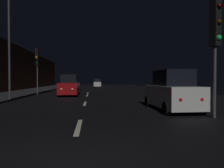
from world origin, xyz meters
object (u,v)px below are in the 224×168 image
object	(u,v)px
traffic_light_far_left	(37,61)
streetlamp_overhead	(15,28)
car_distant_taillights	(97,83)
car_parked_right_near	(172,92)
car_approaching_headlights	(69,86)
traffic_light_near_right	(216,32)

from	to	relation	value
traffic_light_far_left	streetlamp_overhead	world-z (taller)	streetlamp_overhead
traffic_light_far_left	streetlamp_overhead	distance (m)	6.85
traffic_light_far_left	car_distant_taillights	world-z (taller)	traffic_light_far_left
car_parked_right_near	traffic_light_far_left	bearing A→B (deg)	39.81
traffic_light_far_left	car_approaching_headlights	distance (m)	4.85
streetlamp_overhead	car_approaching_headlights	xyz separation A→B (m)	(3.41, 4.74, -4.46)
car_parked_right_near	car_approaching_headlights	bearing A→B (deg)	32.13
traffic_light_far_left	streetlamp_overhead	xyz separation A→B (m)	(0.22, -6.60, 1.82)
traffic_light_far_left	car_parked_right_near	world-z (taller)	traffic_light_far_left
traffic_light_far_left	traffic_light_near_right	world-z (taller)	traffic_light_far_left
traffic_light_far_left	car_distant_taillights	size ratio (longest dim) A/B	1.33
car_approaching_headlights	car_distant_taillights	bearing A→B (deg)	171.51
traffic_light_far_left	traffic_light_near_right	size ratio (longest dim) A/B	1.02
car_approaching_headlights	car_distant_taillights	world-z (taller)	car_approaching_headlights
traffic_light_far_left	car_approaching_headlights	world-z (taller)	traffic_light_far_left
streetlamp_overhead	car_parked_right_near	bearing A→B (deg)	-28.78
traffic_light_far_left	traffic_light_near_right	distance (m)	17.83
streetlamp_overhead	car_distant_taillights	distance (m)	29.25
streetlamp_overhead	car_distant_taillights	bearing A→B (deg)	76.21
traffic_light_near_right	car_approaching_headlights	distance (m)	14.48
traffic_light_near_right	car_distant_taillights	xyz separation A→B (m)	(-3.76, 35.59, -2.66)
car_parked_right_near	traffic_light_near_right	bearing A→B (deg)	-157.46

